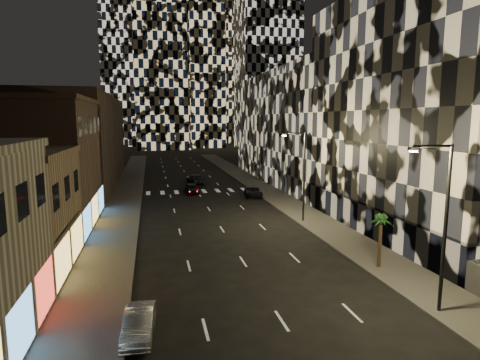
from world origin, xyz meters
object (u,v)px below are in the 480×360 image
streetlight_near (442,217)px  car_silver_parked (139,323)px  car_dark_oncoming (195,179)px  palm_tree (381,223)px  streetlight_far (302,170)px  car_dark_rightlane (253,192)px  car_dark_midlane (192,188)px

streetlight_near → car_silver_parked: 16.29m
streetlight_near → car_dark_oncoming: streetlight_near is taller
streetlight_near → palm_tree: streetlight_near is taller
streetlight_far → car_dark_oncoming: size_ratio=1.74×
car_dark_rightlane → palm_tree: bearing=-78.7°
car_silver_parked → car_dark_midlane: bearing=84.7°
car_silver_parked → car_dark_rightlane: (14.20, 33.20, -0.01)m
car_dark_rightlane → palm_tree: palm_tree is taller
streetlight_far → car_dark_rightlane: bearing=95.4°
streetlight_far → car_dark_rightlane: streetlight_far is taller
car_dark_midlane → palm_tree: bearing=-77.4°
streetlight_near → palm_tree: 6.95m
car_dark_rightlane → streetlight_far: bearing=-77.4°
streetlight_near → car_dark_rightlane: bearing=92.3°
car_silver_parked → car_dark_oncoming: car_dark_oncoming is taller
car_dark_oncoming → car_dark_rightlane: bearing=110.7°
car_dark_oncoming → streetlight_near: bearing=93.6°
car_silver_parked → car_dark_midlane: 37.97m
streetlight_near → car_dark_midlane: bearing=103.5°
streetlight_near → car_dark_midlane: 39.90m
streetlight_far → car_silver_parked: streetlight_far is taller
car_silver_parked → streetlight_far: bearing=54.8°
streetlight_far → car_dark_rightlane: 15.10m
streetlight_far → streetlight_near: bearing=-90.0°
streetlight_far → car_dark_midlane: 21.23m
car_dark_oncoming → palm_tree: palm_tree is taller
streetlight_near → palm_tree: size_ratio=2.38×
palm_tree → streetlight_near: bearing=-95.6°
car_dark_midlane → car_dark_rightlane: 8.98m
car_dark_oncoming → car_dark_rightlane: (6.50, -13.03, -0.11)m
car_dark_midlane → car_dark_oncoming: bearing=76.3°
streetlight_far → car_dark_oncoming: 28.79m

